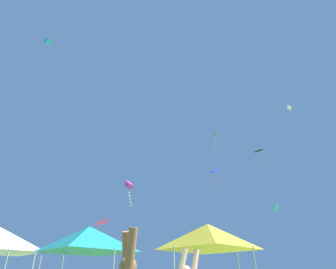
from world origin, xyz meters
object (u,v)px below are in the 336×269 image
(kite_lime_diamond, at_px, (214,135))
(kite_blue_diamond, at_px, (215,172))
(kite_white_diamond, at_px, (290,108))
(kite_black_delta, at_px, (258,151))
(canopy_tent_teal, at_px, (88,239))
(kite_cyan_box, at_px, (48,41))
(canopy_tent_yellow, at_px, (208,237))
(kite_magenta_diamond, at_px, (102,222))
(kite_cyan_delta, at_px, (276,208))
(kite_magenta_box, at_px, (129,186))

(kite_lime_diamond, distance_m, kite_blue_diamond, 7.76)
(kite_white_diamond, bearing_deg, kite_black_delta, -174.20)
(canopy_tent_teal, relative_size, kite_cyan_box, 2.68)
(kite_black_delta, bearing_deg, canopy_tent_yellow, -115.20)
(kite_lime_diamond, distance_m, kite_magenta_diamond, 14.99)
(kite_white_diamond, bearing_deg, kite_cyan_box, -162.11)
(canopy_tent_teal, bearing_deg, kite_cyan_delta, 51.54)
(canopy_tent_yellow, distance_m, kite_magenta_diamond, 19.42)
(kite_magenta_box, bearing_deg, canopy_tent_yellow, -69.95)
(canopy_tent_yellow, bearing_deg, canopy_tent_teal, -167.83)
(kite_lime_diamond, bearing_deg, canopy_tent_teal, -126.06)
(canopy_tent_teal, bearing_deg, kite_magenta_box, 95.01)
(canopy_tent_teal, distance_m, kite_lime_diamond, 16.13)
(kite_magenta_diamond, bearing_deg, canopy_tent_teal, -77.57)
(kite_cyan_delta, height_order, kite_black_delta, kite_black_delta)
(kite_lime_diamond, bearing_deg, kite_magenta_diamond, 145.82)
(kite_black_delta, bearing_deg, kite_white_diamond, 5.80)
(canopy_tent_teal, distance_m, kite_magenta_diamond, 18.67)
(canopy_tent_yellow, xyz_separation_m, kite_cyan_delta, (9.37, 17.34, 5.26))
(kite_cyan_delta, relative_size, kite_cyan_box, 1.01)
(canopy_tent_yellow, distance_m, kite_white_diamond, 31.69)
(kite_lime_diamond, xyz_separation_m, kite_black_delta, (7.12, 10.54, 3.08))
(canopy_tent_teal, distance_m, kite_cyan_box, 28.05)
(kite_magenta_box, bearing_deg, kite_blue_diamond, -15.81)
(kite_magenta_box, bearing_deg, kite_white_diamond, 1.50)
(kite_blue_diamond, distance_m, kite_black_delta, 7.85)
(kite_black_delta, distance_m, kite_cyan_box, 28.80)
(canopy_tent_yellow, height_order, kite_magenta_box, kite_magenta_box)
(kite_cyan_box, bearing_deg, kite_black_delta, 20.31)
(kite_white_diamond, height_order, kite_cyan_delta, kite_white_diamond)
(kite_lime_diamond, relative_size, kite_white_diamond, 1.23)
(kite_white_diamond, bearing_deg, kite_magenta_diamond, -171.84)
(kite_blue_diamond, bearing_deg, canopy_tent_yellow, -100.15)
(canopy_tent_teal, relative_size, kite_black_delta, 1.61)
(canopy_tent_yellow, relative_size, kite_white_diamond, 2.72)
(kite_cyan_box, bearing_deg, canopy_tent_teal, -46.30)
(kite_cyan_delta, height_order, kite_magenta_box, kite_magenta_box)
(kite_cyan_delta, xyz_separation_m, kite_cyan_box, (-25.50, -7.18, 17.79))
(kite_magenta_diamond, bearing_deg, kite_white_diamond, 8.16)
(kite_cyan_delta, height_order, kite_cyan_box, kite_cyan_box)
(kite_cyan_delta, bearing_deg, kite_blue_diamond, -173.82)
(canopy_tent_teal, height_order, kite_blue_diamond, kite_blue_diamond)
(kite_lime_diamond, relative_size, kite_black_delta, 0.78)
(kite_white_diamond, distance_m, kite_magenta_diamond, 28.88)
(kite_lime_diamond, bearing_deg, canopy_tent_yellow, -102.95)
(kite_blue_diamond, bearing_deg, kite_lime_diamond, -96.80)
(kite_magenta_diamond, bearing_deg, kite_cyan_delta, 2.10)
(canopy_tent_yellow, xyz_separation_m, kite_blue_diamond, (2.98, 16.65, 9.16))
(kite_magenta_box, relative_size, kite_cyan_box, 2.35)
(canopy_tent_teal, distance_m, kite_magenta_box, 22.50)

